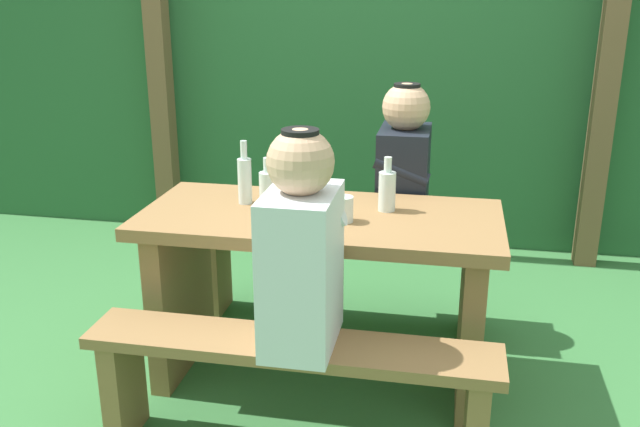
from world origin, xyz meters
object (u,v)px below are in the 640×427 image
object	(u,v)px
bench_near	(291,374)
cell_phone	(295,211)
picnic_table	(320,268)
bottle_center	(387,190)
person_black_coat	(404,170)
drinking_glass	(343,209)
bottle_left	(245,179)
person_white_shirt	(301,249)
bottle_right	(268,190)
bench_far	(341,260)

from	to	relation	value
bench_near	cell_phone	distance (m)	0.67
picnic_table	bottle_center	world-z (taller)	bottle_center
person_black_coat	cell_phone	world-z (taller)	person_black_coat
drinking_glass	bottle_left	size ratio (longest dim) A/B	0.38
person_black_coat	drinking_glass	xyz separation A→B (m)	(-0.18, -0.59, -0.01)
picnic_table	drinking_glass	xyz separation A→B (m)	(0.10, -0.07, 0.28)
person_white_shirt	bottle_left	xyz separation A→B (m)	(-0.36, 0.59, 0.05)
bottle_right	cell_phone	distance (m)	0.13
bottle_left	cell_phone	xyz separation A→B (m)	(0.22, -0.07, -0.10)
person_white_shirt	person_black_coat	size ratio (longest dim) A/B	1.00
drinking_glass	bottle_center	bearing A→B (deg)	48.04
bench_near	bottle_center	size ratio (longest dim) A/B	6.49
person_black_coat	bottle_right	size ratio (longest dim) A/B	3.37
picnic_table	bench_far	size ratio (longest dim) A/B	1.00
drinking_glass	bench_near	bearing A→B (deg)	-103.13
picnic_table	person_black_coat	size ratio (longest dim) A/B	1.95
bench_near	cell_phone	world-z (taller)	cell_phone
picnic_table	drinking_glass	bearing A→B (deg)	-36.06
drinking_glass	bottle_right	size ratio (longest dim) A/B	0.46
person_white_shirt	bottle_center	bearing A→B (deg)	70.77
bottle_right	cell_phone	xyz separation A→B (m)	(0.11, 0.00, -0.08)
person_black_coat	bottle_center	xyz separation A→B (m)	(-0.03, -0.42, 0.03)
person_white_shirt	bench_near	bearing A→B (deg)	-175.27
bench_far	bottle_left	bearing A→B (deg)	-126.18
bench_far	bottle_right	bearing A→B (deg)	-111.88
picnic_table	bench_near	distance (m)	0.54
bench_far	cell_phone	size ratio (longest dim) A/B	10.00
picnic_table	bench_far	bearing A→B (deg)	90.00
person_black_coat	drinking_glass	size ratio (longest dim) A/B	7.38
bottle_center	picnic_table	bearing A→B (deg)	-160.51
picnic_table	bench_near	xyz separation A→B (m)	(0.00, -0.52, -0.17)
drinking_glass	bottle_center	xyz separation A→B (m)	(0.15, 0.16, 0.04)
person_white_shirt	bottle_right	distance (m)	0.57
bench_far	person_black_coat	size ratio (longest dim) A/B	1.95
bench_far	bottle_left	size ratio (longest dim) A/B	5.41
bench_near	bottle_left	distance (m)	0.84
bench_near	drinking_glass	world-z (taller)	drinking_glass
picnic_table	bottle_left	size ratio (longest dim) A/B	5.41
picnic_table	bottle_right	distance (m)	0.38
picnic_table	drinking_glass	distance (m)	0.31
bench_near	bottle_right	bearing A→B (deg)	112.01
bottle_right	cell_phone	bearing A→B (deg)	1.12
bottle_left	bottle_center	bearing A→B (deg)	1.44
bench_far	bottle_left	xyz separation A→B (m)	(-0.32, -0.44, 0.51)
person_white_shirt	cell_phone	distance (m)	0.53
bench_near	drinking_glass	distance (m)	0.64
person_white_shirt	bottle_center	size ratio (longest dim) A/B	3.34
drinking_glass	cell_phone	size ratio (longest dim) A/B	0.70
bench_far	bottle_right	world-z (taller)	bottle_right
bench_far	cell_phone	bearing A→B (deg)	-101.10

